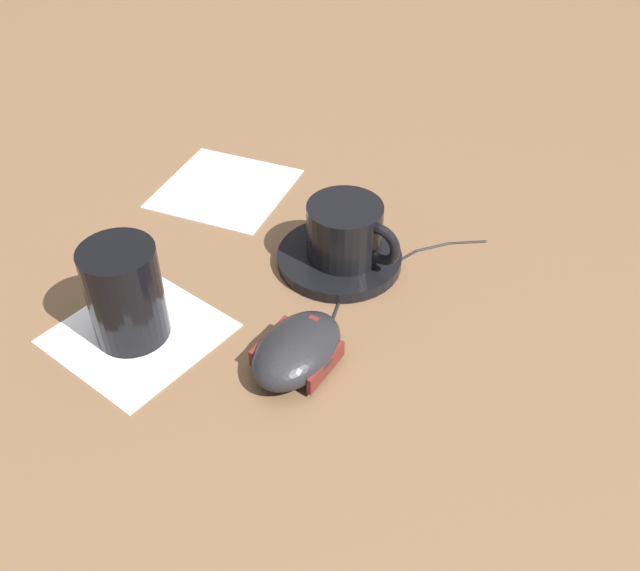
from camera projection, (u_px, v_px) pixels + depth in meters
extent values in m
plane|color=brown|center=(277.00, 291.00, 0.69)|extent=(3.00, 3.00, 0.00)
cylinder|color=black|center=(339.00, 258.00, 0.72)|extent=(0.13, 0.13, 0.01)
cylinder|color=black|center=(344.00, 230.00, 0.70)|extent=(0.08, 0.08, 0.06)
torus|color=black|center=(380.00, 244.00, 0.68)|extent=(0.04, 0.03, 0.04)
ellipsoid|color=black|center=(297.00, 350.00, 0.61)|extent=(0.09, 0.11, 0.04)
cylinder|color=#591E19|center=(314.00, 323.00, 0.62)|extent=(0.01, 0.01, 0.01)
cube|color=#591E19|center=(269.00, 341.00, 0.62)|extent=(0.02, 0.05, 0.02)
cube|color=#591E19|center=(326.00, 367.00, 0.60)|extent=(0.02, 0.05, 0.02)
cylinder|color=black|center=(335.00, 313.00, 0.67)|extent=(0.00, 0.04, 0.00)
cylinder|color=black|center=(349.00, 288.00, 0.69)|extent=(0.01, 0.04, 0.00)
cylinder|color=black|center=(374.00, 271.00, 0.71)|extent=(0.03, 0.03, 0.00)
cylinder|color=black|center=(403.00, 257.00, 0.73)|extent=(0.03, 0.03, 0.00)
cylinder|color=black|center=(433.00, 246.00, 0.74)|extent=(0.03, 0.02, 0.00)
cylinder|color=black|center=(467.00, 241.00, 0.75)|extent=(0.04, 0.01, 0.00)
sphere|color=black|center=(329.00, 327.00, 0.65)|extent=(0.00, 0.00, 0.00)
sphere|color=black|center=(339.00, 300.00, 0.68)|extent=(0.00, 0.00, 0.00)
sphere|color=black|center=(357.00, 277.00, 0.71)|extent=(0.00, 0.00, 0.00)
sphere|color=black|center=(390.00, 265.00, 0.72)|extent=(0.00, 0.00, 0.00)
sphere|color=black|center=(416.00, 250.00, 0.74)|extent=(0.00, 0.00, 0.00)
sphere|color=black|center=(449.00, 242.00, 0.75)|extent=(0.00, 0.00, 0.00)
sphere|color=black|center=(485.00, 241.00, 0.75)|extent=(0.00, 0.00, 0.00)
cube|color=white|center=(138.00, 333.00, 0.65)|extent=(0.18, 0.18, 0.00)
cylinder|color=black|center=(125.00, 293.00, 0.62)|extent=(0.07, 0.07, 0.09)
cube|color=white|center=(225.00, 188.00, 0.83)|extent=(0.16, 0.16, 0.00)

